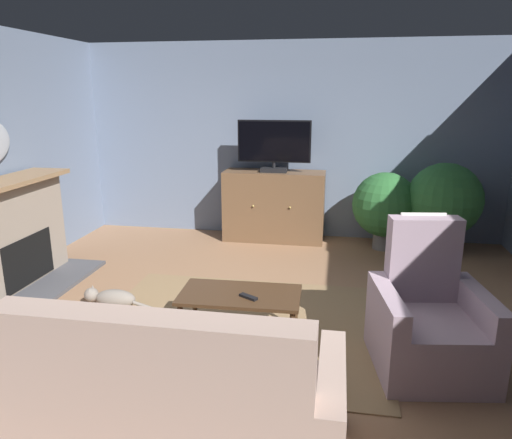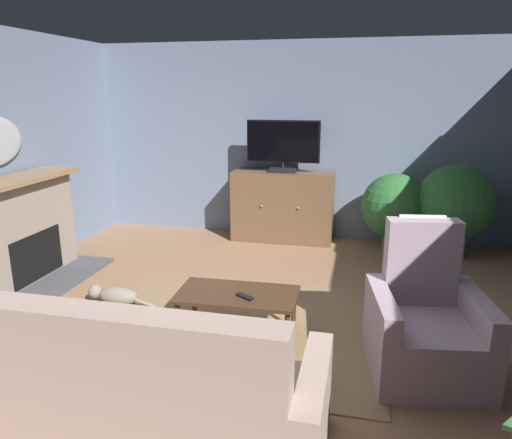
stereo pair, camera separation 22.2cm
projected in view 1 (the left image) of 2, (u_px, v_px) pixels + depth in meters
name	position (u px, v px, depth m)	size (l,w,h in m)	color
ground_plane	(253.00, 333.00, 4.30)	(6.63, 6.78, 0.04)	#936B4C
wall_back	(291.00, 141.00, 6.92)	(6.63, 0.10, 2.79)	slate
rug_central	(239.00, 326.00, 4.39)	(2.64, 2.15, 0.01)	#8E704C
fireplace	(13.00, 238.00, 5.14)	(0.83, 1.67, 1.20)	#4C4C51
tv_cabinet	(274.00, 207.00, 6.86)	(1.43, 0.54, 1.00)	#4A3523
television	(274.00, 145.00, 6.57)	(1.02, 0.20, 0.72)	black
coffee_table	(240.00, 298.00, 4.09)	(1.05, 0.58, 0.42)	#422B19
tv_remote	(249.00, 297.00, 3.98)	(0.17, 0.05, 0.02)	black
sofa_floral	(170.00, 404.00, 2.76)	(1.97, 0.87, 1.03)	#BC9E8E
armchair_facing_sofa	(428.00, 324.00, 3.68)	(0.93, 0.95, 1.15)	#AD93A3
potted_plant_on_hearth_side	(444.00, 202.00, 6.14)	(0.95, 0.95, 1.22)	beige
potted_plant_small_fern_corner	(385.00, 205.00, 6.41)	(0.87, 0.87, 1.06)	slate
cat	(112.00, 298.00, 4.75)	(0.74, 0.20, 0.21)	gray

